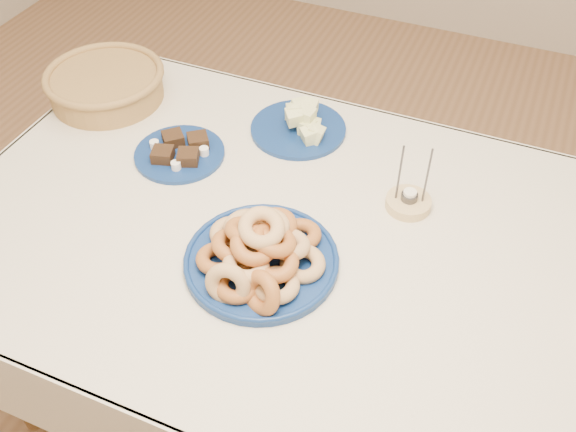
% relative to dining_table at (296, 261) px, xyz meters
% --- Properties ---
extents(ground, '(5.00, 5.00, 0.00)m').
position_rel_dining_table_xyz_m(ground, '(0.00, 0.00, -0.64)').
color(ground, '#885F40').
rests_on(ground, ground).
extents(dining_table, '(1.71, 1.11, 0.75)m').
position_rel_dining_table_xyz_m(dining_table, '(0.00, 0.00, 0.00)').
color(dining_table, brown).
rests_on(dining_table, ground).
extents(donut_platter, '(0.37, 0.37, 0.16)m').
position_rel_dining_table_xyz_m(donut_platter, '(-0.03, -0.13, 0.15)').
color(donut_platter, navy).
rests_on(donut_platter, dining_table).
extents(melon_plate, '(0.32, 0.32, 0.09)m').
position_rel_dining_table_xyz_m(melon_plate, '(-0.14, 0.36, 0.13)').
color(melon_plate, navy).
rests_on(melon_plate, dining_table).
extents(brownie_plate, '(0.32, 0.32, 0.04)m').
position_rel_dining_table_xyz_m(brownie_plate, '(-0.40, 0.14, 0.12)').
color(brownie_plate, navy).
rests_on(brownie_plate, dining_table).
extents(wicker_basket, '(0.42, 0.42, 0.09)m').
position_rel_dining_table_xyz_m(wicker_basket, '(-0.73, 0.29, 0.16)').
color(wicker_basket, brown).
rests_on(wicker_basket, dining_table).
extents(candle_holder, '(0.13, 0.13, 0.19)m').
position_rel_dining_table_xyz_m(candle_holder, '(0.22, 0.19, 0.12)').
color(candle_holder, tan).
rests_on(candle_holder, dining_table).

